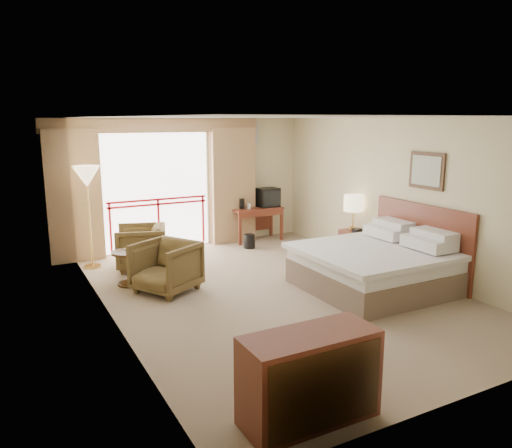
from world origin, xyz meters
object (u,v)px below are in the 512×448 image
nightstand (353,245)px  wastebasket (249,241)px  tv (268,197)px  floor_lamp (87,180)px  bed (376,266)px  desk (255,214)px  table_lamp (354,204)px  armchair_far (142,268)px  armchair_near (167,291)px  dresser (310,377)px  side_table (128,262)px

nightstand → wastebasket: 2.19m
tv → wastebasket: (-0.76, -0.56, -0.80)m
wastebasket → floor_lamp: (-3.18, 0.14, 1.45)m
bed → nightstand: size_ratio=3.76×
bed → desk: (-0.15, 3.84, 0.20)m
table_lamp → armchair_far: table_lamp is taller
nightstand → armchair_near: 3.81m
desk → dresser: dresser is taller
armchair_near → floor_lamp: floor_lamp is taller
bed → armchair_far: bed is taller
bed → tv: size_ratio=4.58×
desk → wastebasket: desk is taller
bed → table_lamp: size_ratio=3.21×
wastebasket → floor_lamp: bearing=177.5°
armchair_near → desk: bearing=99.8°
wastebasket → armchair_near: (-2.39, -1.78, -0.15)m
wastebasket → armchair_near: bearing=-143.4°
table_lamp → side_table: bearing=174.0°
nightstand → bed: bearing=-118.0°
tv → floor_lamp: floor_lamp is taller
table_lamp → side_table: table_lamp is taller
tv → armchair_near: tv is taller
nightstand → dresser: bearing=-133.5°
floor_lamp → table_lamp: bearing=-21.0°
nightstand → side_table: (-4.25, 0.49, 0.11)m
tv → wastebasket: bearing=-130.3°
desk → tv: bearing=-14.4°
wastebasket → dresser: bearing=-112.3°
nightstand → armchair_far: bearing=160.2°
bed → floor_lamp: (-3.79, 3.36, 1.23)m
bed → tv: (0.15, 3.78, 0.57)m
armchair_near → floor_lamp: 2.62m
desk → floor_lamp: floor_lamp is taller
dresser → nightstand: bearing=50.6°
armchair_far → armchair_near: (0.00, -1.43, 0.00)m
nightstand → desk: 2.50m
side_table → armchair_far: bearing=62.0°
bed → dresser: 3.85m
desk → tv: tv is taller
wastebasket → side_table: 3.08m
tv → armchair_far: size_ratio=0.53×
wastebasket → side_table: size_ratio=0.52×
nightstand → wastebasket: bearing=129.4°
table_lamp → dresser: table_lamp is taller
nightstand → tv: 2.42m
desk → wastebasket: (-0.46, -0.62, -0.43)m
wastebasket → armchair_far: 2.43m
tv → dresser: bearing=-103.0°
armchair_near → side_table: bearing=-173.4°
wastebasket → dresser: 6.17m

